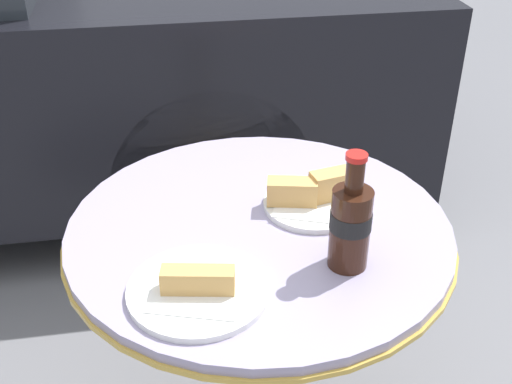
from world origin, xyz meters
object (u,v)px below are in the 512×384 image
(cola_bottle_left, at_px, (350,223))
(bistro_table, at_px, (259,294))
(lunch_plate_near, at_px, (314,196))
(lunch_plate_far, at_px, (198,288))

(cola_bottle_left, bearing_deg, bistro_table, 131.34)
(cola_bottle_left, bearing_deg, lunch_plate_near, 93.58)
(lunch_plate_near, relative_size, lunch_plate_far, 0.85)
(bistro_table, xyz_separation_m, cola_bottle_left, (0.13, -0.15, 0.27))
(cola_bottle_left, xyz_separation_m, lunch_plate_near, (-0.01, 0.20, -0.07))
(bistro_table, height_order, lunch_plate_near, lunch_plate_near)
(lunch_plate_near, distance_m, lunch_plate_far, 0.35)
(bistro_table, distance_m, cola_bottle_left, 0.34)
(lunch_plate_near, xyz_separation_m, lunch_plate_far, (-0.26, -0.24, -0.01))
(lunch_plate_near, bearing_deg, cola_bottle_left, -86.42)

